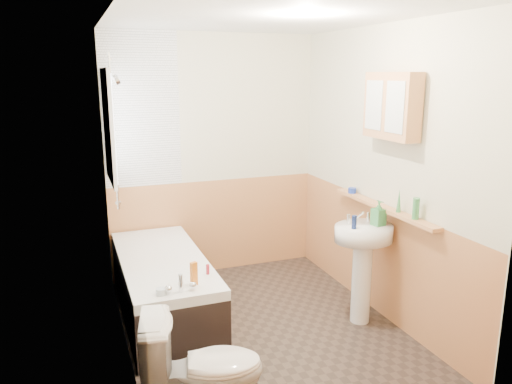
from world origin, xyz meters
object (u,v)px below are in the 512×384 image
(sink, at_px, (363,254))
(toilet, at_px, (203,371))
(bathtub, at_px, (163,286))
(medicine_cabinet, at_px, (392,106))
(pine_shelf, at_px, (383,207))

(sink, bearing_deg, toilet, -166.04)
(bathtub, height_order, medicine_cabinet, medicine_cabinet)
(sink, height_order, pine_shelf, pine_shelf)
(medicine_cabinet, bearing_deg, toilet, -156.87)
(bathtub, height_order, toilet, toilet)
(bathtub, bearing_deg, toilet, -91.16)
(bathtub, xyz_separation_m, pine_shelf, (1.77, -0.65, 0.71))
(sink, relative_size, medicine_cabinet, 1.68)
(pine_shelf, distance_m, medicine_cabinet, 0.86)
(sink, xyz_separation_m, medicine_cabinet, (0.17, -0.03, 1.23))
(bathtub, relative_size, sink, 1.74)
(toilet, distance_m, sink, 1.80)
(bathtub, relative_size, pine_shelf, 1.24)
(sink, distance_m, pine_shelf, 0.43)
(medicine_cabinet, bearing_deg, bathtub, 157.37)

